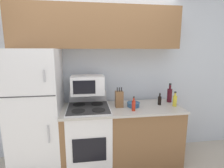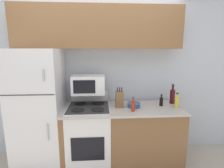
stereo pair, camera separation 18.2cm
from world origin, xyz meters
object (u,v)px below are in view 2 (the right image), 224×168
Objects in this scene: stove at (89,135)px; knife_block at (119,99)px; microwave at (89,84)px; bottle_cooking_spray at (177,102)px; bowl at (134,105)px; bottle_hot_sauce at (133,106)px; bottle_soy_sauce at (161,101)px; refrigerator at (39,110)px; bottle_wine_red at (172,96)px.

knife_block is (0.44, 0.02, 0.53)m from stove.
microwave is at bearing 164.62° from knife_block.
microwave reaches higher than bottle_cooking_spray.
bottle_hot_sauce is at bearing -103.85° from bowl.
bottle_soy_sauce is (0.62, 0.01, -0.05)m from knife_block.
refrigerator is 1.97m from bottle_cooking_spray.
bottle_hot_sauce is at bearing -49.54° from knife_block.
knife_block is at bearing -171.05° from bottle_wine_red.
bottle_hot_sauce reaches higher than bowl.
knife_block is 1.54× the size of bowl.
microwave is at bearing -179.59° from bottle_wine_red.
bottle_soy_sauce reaches higher than bowl.
bottle_cooking_spray is at bearing -25.55° from bottle_soy_sauce.
bottle_cooking_spray is at bearing -95.45° from bottle_wine_red.
stove and bottle_soy_sauce have the same top height.
knife_block is 1.63× the size of bottle_soy_sauce.
refrigerator is 5.72× the size of bottle_wine_red.
bottle_hot_sauce is 0.66m from bottle_cooking_spray.
stove is at bearing -2.29° from refrigerator.
microwave reaches higher than bottle_wine_red.
bottle_cooking_spray is (1.27, -0.20, -0.23)m from microwave.
bottle_cooking_spray is at bearing -2.73° from refrigerator.
stove is at bearing 177.03° from bottle_cooking_spray.
stove is 2.26× the size of microwave.
bottle_soy_sauce is 0.22m from bottle_cooking_spray.
bottle_wine_red is (1.28, 0.15, 0.53)m from stove.
knife_block is 0.63m from bottle_soy_sauce.
microwave reaches higher than knife_block.
refrigerator is at bearing 177.27° from bottle_cooking_spray.
stove is at bearing 163.77° from bottle_hot_sauce.
bottle_wine_red is (0.67, 0.33, 0.04)m from bottle_hot_sauce.
knife_block reaches higher than bottle_hot_sauce.
knife_block is 0.85m from bottle_wine_red.
microwave is at bearing 174.08° from bottle_soy_sauce.
microwave is at bearing 90.81° from stove.
bottle_soy_sauce is (1.07, 0.03, 0.49)m from stove.
refrigerator is at bearing -170.99° from microwave.
bottle_wine_red reaches higher than bowl.
bottle_soy_sauce is (0.42, 0.03, 0.04)m from bowl.
bottle_soy_sauce is at bearing 24.13° from bottle_hot_sauce.
microwave reaches higher than bottle_hot_sauce.
bottle_wine_red is (0.63, 0.15, 0.08)m from bowl.
microwave is 2.14× the size of bottle_cooking_spray.
bottle_cooking_spray is (0.61, -0.06, 0.05)m from bowl.
bottle_soy_sauce is 0.25m from bottle_wine_red.
microwave is (-0.00, 0.14, 0.73)m from stove.
microwave is 1.57× the size of bottle_wine_red.
bottle_cooking_spray is (0.65, 0.11, 0.01)m from bottle_hot_sauce.
refrigerator is at bearing -176.54° from bottle_wine_red.
bottle_wine_red reaches higher than stove.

